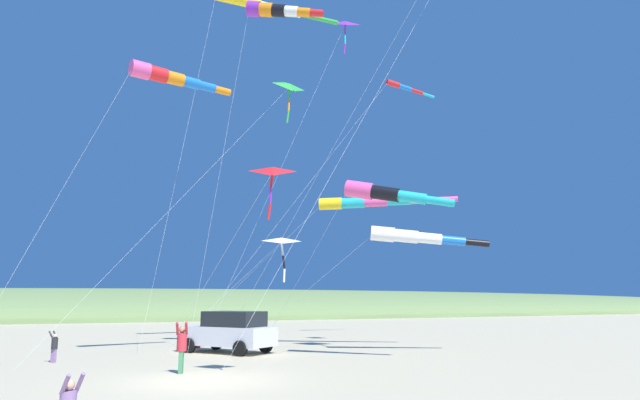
{
  "coord_description": "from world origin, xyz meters",
  "views": [
    {
      "loc": [
        -17.38,
        2.78,
        2.49
      ],
      "look_at": [
        6.58,
        -6.32,
        7.04
      ],
      "focal_mm": 30.76,
      "sensor_mm": 36.0,
      "label": 1
    }
  ],
  "objects_px": {
    "kite_windsock_teal_far_right": "(403,88)",
    "kite_delta_blue_topmost": "(345,24)",
    "kite_delta_striped_overhead": "(282,241)",
    "kite_windsock_red_high_left": "(169,77)",
    "parked_car": "(230,331)",
    "kite_windsock_small_distant": "(368,202)",
    "kite_windsock_checkered_midright": "(413,237)",
    "kite_delta_green_low_center": "(272,172)",
    "kite_windsock_orange_high_right": "(275,10)",
    "cooler_box": "(195,343)",
    "person_child_grey_jacket": "(54,345)",
    "person_adult_flyer": "(182,345)",
    "kite_delta_black_fish_shape": "(289,87)",
    "kite_windsock_long_streamer_left": "(383,193)",
    "kite_windsock_long_streamer_right": "(261,5)"
  },
  "relations": [
    {
      "from": "kite_windsock_teal_far_right",
      "to": "kite_delta_blue_topmost",
      "type": "distance_m",
      "value": 5.58
    },
    {
      "from": "kite_delta_striped_overhead",
      "to": "kite_windsock_red_high_left",
      "type": "xyz_separation_m",
      "value": [
        -3.39,
        6.3,
        6.73
      ]
    },
    {
      "from": "parked_car",
      "to": "kite_windsock_small_distant",
      "type": "distance_m",
      "value": 9.49
    },
    {
      "from": "kite_windsock_checkered_midright",
      "to": "kite_delta_green_low_center",
      "type": "bearing_deg",
      "value": 124.63
    },
    {
      "from": "kite_windsock_orange_high_right",
      "to": "kite_delta_striped_overhead",
      "type": "relative_size",
      "value": 2.7
    },
    {
      "from": "kite_delta_blue_topmost",
      "to": "cooler_box",
      "type": "bearing_deg",
      "value": 100.07
    },
    {
      "from": "parked_car",
      "to": "kite_delta_blue_topmost",
      "type": "height_order",
      "value": "kite_delta_blue_topmost"
    },
    {
      "from": "person_child_grey_jacket",
      "to": "kite_windsock_small_distant",
      "type": "height_order",
      "value": "kite_windsock_small_distant"
    },
    {
      "from": "person_adult_flyer",
      "to": "kite_windsock_red_high_left",
      "type": "distance_m",
      "value": 12.06
    },
    {
      "from": "parked_car",
      "to": "person_adult_flyer",
      "type": "distance_m",
      "value": 6.85
    },
    {
      "from": "person_adult_flyer",
      "to": "kite_windsock_small_distant",
      "type": "bearing_deg",
      "value": -58.61
    },
    {
      "from": "kite_delta_black_fish_shape",
      "to": "kite_windsock_teal_far_right",
      "type": "xyz_separation_m",
      "value": [
        3.18,
        -8.77,
        2.38
      ]
    },
    {
      "from": "kite_windsock_checkered_midright",
      "to": "kite_windsock_orange_high_right",
      "type": "relative_size",
      "value": 0.6
    },
    {
      "from": "kite_windsock_orange_high_right",
      "to": "cooler_box",
      "type": "bearing_deg",
      "value": 27.64
    },
    {
      "from": "kite_windsock_long_streamer_left",
      "to": "parked_car",
      "type": "bearing_deg",
      "value": 41.78
    },
    {
      "from": "person_adult_flyer",
      "to": "kite_windsock_teal_far_right",
      "type": "distance_m",
      "value": 23.44
    },
    {
      "from": "kite_delta_black_fish_shape",
      "to": "kite_windsock_long_streamer_left",
      "type": "bearing_deg",
      "value": -163.37
    },
    {
      "from": "person_child_grey_jacket",
      "to": "kite_windsock_long_streamer_left",
      "type": "relative_size",
      "value": 0.12
    },
    {
      "from": "kite_delta_striped_overhead",
      "to": "parked_car",
      "type": "bearing_deg",
      "value": 120.67
    },
    {
      "from": "person_adult_flyer",
      "to": "kite_windsock_orange_high_right",
      "type": "relative_size",
      "value": 0.1
    },
    {
      "from": "person_adult_flyer",
      "to": "cooler_box",
      "type": "bearing_deg",
      "value": -10.99
    },
    {
      "from": "kite_windsock_orange_high_right",
      "to": "kite_windsock_small_distant",
      "type": "height_order",
      "value": "kite_windsock_orange_high_right"
    },
    {
      "from": "kite_delta_black_fish_shape",
      "to": "kite_windsock_red_high_left",
      "type": "distance_m",
      "value": 7.1
    },
    {
      "from": "kite_delta_black_fish_shape",
      "to": "kite_windsock_long_streamer_right",
      "type": "relative_size",
      "value": 0.72
    },
    {
      "from": "kite_windsock_red_high_left",
      "to": "parked_car",
      "type": "bearing_deg",
      "value": -63.91
    },
    {
      "from": "kite_delta_black_fish_shape",
      "to": "kite_delta_green_low_center",
      "type": "height_order",
      "value": "kite_delta_black_fish_shape"
    },
    {
      "from": "kite_windsock_long_streamer_left",
      "to": "kite_windsock_red_high_left",
      "type": "height_order",
      "value": "kite_windsock_red_high_left"
    },
    {
      "from": "kite_windsock_checkered_midright",
      "to": "kite_windsock_long_streamer_right",
      "type": "relative_size",
      "value": 0.52
    },
    {
      "from": "cooler_box",
      "to": "kite_windsock_orange_high_right",
      "type": "relative_size",
      "value": 0.04
    },
    {
      "from": "kite_windsock_long_streamer_left",
      "to": "kite_windsock_small_distant",
      "type": "xyz_separation_m",
      "value": [
        5.47,
        -1.98,
        0.63
      ]
    },
    {
      "from": "parked_car",
      "to": "kite_windsock_checkered_midright",
      "type": "xyz_separation_m",
      "value": [
        -3.29,
        -7.77,
        4.29
      ]
    },
    {
      "from": "kite_delta_black_fish_shape",
      "to": "kite_windsock_small_distant",
      "type": "bearing_deg",
      "value": -107.04
    },
    {
      "from": "kite_delta_blue_topmost",
      "to": "kite_delta_striped_overhead",
      "type": "xyz_separation_m",
      "value": [
        -3.0,
        4.99,
        -14.53
      ]
    },
    {
      "from": "kite_windsock_red_high_left",
      "to": "kite_delta_striped_overhead",
      "type": "bearing_deg",
      "value": -61.72
    },
    {
      "from": "kite_windsock_orange_high_right",
      "to": "kite_delta_blue_topmost",
      "type": "relative_size",
      "value": 0.83
    },
    {
      "from": "kite_windsock_teal_far_right",
      "to": "kite_windsock_orange_high_right",
      "type": "relative_size",
      "value": 0.97
    },
    {
      "from": "kite_windsock_long_streamer_right",
      "to": "kite_windsock_red_high_left",
      "type": "relative_size",
      "value": 1.56
    },
    {
      "from": "kite_windsock_small_distant",
      "to": "kite_windsock_long_streamer_right",
      "type": "bearing_deg",
      "value": 58.87
    },
    {
      "from": "kite_delta_green_low_center",
      "to": "kite_windsock_small_distant",
      "type": "bearing_deg",
      "value": -40.72
    },
    {
      "from": "person_adult_flyer",
      "to": "kite_windsock_long_streamer_left",
      "type": "relative_size",
      "value": 0.17
    },
    {
      "from": "kite_windsock_long_streamer_left",
      "to": "kite_delta_striped_overhead",
      "type": "relative_size",
      "value": 1.62
    },
    {
      "from": "person_adult_flyer",
      "to": "kite_delta_black_fish_shape",
      "type": "height_order",
      "value": "kite_delta_black_fish_shape"
    },
    {
      "from": "person_adult_flyer",
      "to": "kite_windsock_red_high_left",
      "type": "xyz_separation_m",
      "value": [
        4.57,
        0.48,
        11.15
      ]
    },
    {
      "from": "person_adult_flyer",
      "to": "person_child_grey_jacket",
      "type": "distance_m",
      "value": 6.44
    },
    {
      "from": "kite_windsock_checkered_midright",
      "to": "kite_windsock_small_distant",
      "type": "relative_size",
      "value": 0.79
    },
    {
      "from": "kite_windsock_long_streamer_left",
      "to": "kite_windsock_small_distant",
      "type": "distance_m",
      "value": 5.86
    },
    {
      "from": "kite_delta_blue_topmost",
      "to": "kite_windsock_red_high_left",
      "type": "relative_size",
      "value": 1.63
    },
    {
      "from": "kite_windsock_orange_high_right",
      "to": "kite_windsock_small_distant",
      "type": "relative_size",
      "value": 1.31
    },
    {
      "from": "person_adult_flyer",
      "to": "kite_delta_green_low_center",
      "type": "bearing_deg",
      "value": -142.87
    },
    {
      "from": "person_adult_flyer",
      "to": "kite_windsock_long_streamer_right",
      "type": "height_order",
      "value": "kite_windsock_long_streamer_right"
    }
  ]
}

